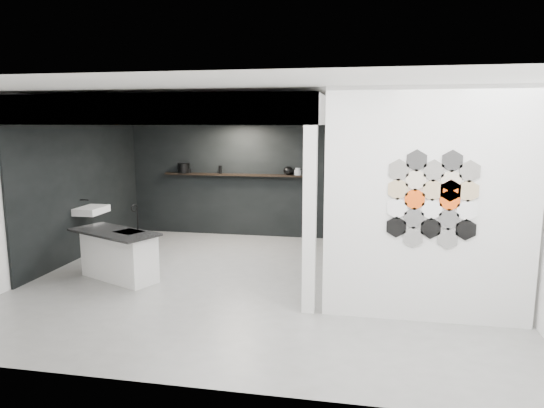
{
  "coord_description": "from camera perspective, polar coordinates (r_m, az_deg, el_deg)",
  "views": [
    {
      "loc": [
        1.45,
        -6.86,
        2.39
      ],
      "look_at": [
        0.1,
        0.3,
        1.15
      ],
      "focal_mm": 32.0,
      "sensor_mm": 36.0,
      "label": 1
    }
  ],
  "objects": [
    {
      "name": "floor",
      "position": [
        7.41,
        -1.21,
        -9.2
      ],
      "size": [
        7.0,
        6.0,
        0.01
      ],
      "primitive_type": "cube",
      "color": "slate"
    },
    {
      "name": "bulkhead",
      "position": [
        8.33,
        -8.75,
        10.64
      ],
      "size": [
        4.4,
        4.0,
        0.4
      ],
      "primitive_type": "cube",
      "color": "silver",
      "rests_on": "corner_column"
    },
    {
      "name": "bay_clad_left",
      "position": [
        9.36,
        -21.17,
        1.54
      ],
      "size": [
        0.04,
        4.0,
        2.35
      ],
      "primitive_type": "cube",
      "color": "black",
      "rests_on": "floor"
    },
    {
      "name": "partition_panel",
      "position": [
        6.0,
        17.93,
        -0.32
      ],
      "size": [
        2.45,
        0.15,
        2.8
      ],
      "primitive_type": "cube",
      "color": "silver",
      "rests_on": "floor"
    },
    {
      "name": "display_shelf",
      "position": [
        10.14,
        -4.54,
        3.45
      ],
      "size": [
        3.0,
        0.15,
        0.04
      ],
      "primitive_type": "cube",
      "color": "black",
      "rests_on": "bay_clad_back"
    },
    {
      "name": "kitchen_island",
      "position": [
        7.8,
        -17.59,
        -5.63
      ],
      "size": [
        1.58,
        1.18,
        1.17
      ],
      "rotation": [
        0.0,
        0.0,
        -0.43
      ],
      "color": "silver",
      "rests_on": "floor"
    },
    {
      "name": "glass_bowl",
      "position": [
        9.87,
        3.06,
        3.72
      ],
      "size": [
        0.15,
        0.15,
        0.1
      ],
      "primitive_type": "cylinder",
      "rotation": [
        0.0,
        0.0,
        -0.04
      ],
      "color": "gray",
      "rests_on": "display_shelf"
    },
    {
      "name": "fascia_beam",
      "position": [
        6.55,
        -14.41,
        10.75
      ],
      "size": [
        4.4,
        0.16,
        0.4
      ],
      "primitive_type": "cube",
      "color": "silver",
      "rests_on": "corner_column"
    },
    {
      "name": "bay_clad_back",
      "position": [
        10.28,
        -4.91,
        2.83
      ],
      "size": [
        4.4,
        0.04,
        2.35
      ],
      "primitive_type": "cube",
      "color": "black",
      "rests_on": "floor"
    },
    {
      "name": "hex_tile_cluster",
      "position": [
        5.9,
        18.41,
        0.53
      ],
      "size": [
        1.04,
        0.02,
        1.16
      ],
      "color": "black",
      "rests_on": "partition_panel"
    },
    {
      "name": "bottle_dark",
      "position": [
        10.21,
        -6.13,
        4.06
      ],
      "size": [
        0.08,
        0.08,
        0.17
      ],
      "primitive_type": "cylinder",
      "rotation": [
        0.0,
        0.0,
        0.33
      ],
      "color": "black",
      "rests_on": "display_shelf"
    },
    {
      "name": "utensil_cup",
      "position": [
        10.43,
        -9.73,
        3.88
      ],
      "size": [
        0.08,
        0.08,
        0.09
      ],
      "primitive_type": "cylinder",
      "rotation": [
        0.0,
        0.0,
        -0.18
      ],
      "color": "black",
      "rests_on": "display_shelf"
    },
    {
      "name": "glass_vase",
      "position": [
        9.87,
        3.06,
        3.84
      ],
      "size": [
        0.11,
        0.11,
        0.15
      ],
      "primitive_type": "cylinder",
      "rotation": [
        0.0,
        0.0,
        -0.03
      ],
      "color": "gray",
      "rests_on": "display_shelf"
    },
    {
      "name": "kettle",
      "position": [
        9.89,
        1.94,
        3.94
      ],
      "size": [
        0.27,
        0.27,
        0.17
      ],
      "primitive_type": "ellipsoid",
      "rotation": [
        0.0,
        0.0,
        0.41
      ],
      "color": "black",
      "rests_on": "display_shelf"
    },
    {
      "name": "wall_basin",
      "position": [
        9.12,
        -20.47,
        -0.69
      ],
      "size": [
        0.4,
        0.6,
        0.12
      ],
      "primitive_type": "cube",
      "color": "silver",
      "rests_on": "bay_clad_left"
    },
    {
      "name": "stockpot",
      "position": [
        10.47,
        -10.35,
        4.19
      ],
      "size": [
        0.28,
        0.28,
        0.21
      ],
      "primitive_type": "cylinder",
      "rotation": [
        0.0,
        0.0,
        -0.11
      ],
      "color": "black",
      "rests_on": "display_shelf"
    },
    {
      "name": "corner_column",
      "position": [
        6.02,
        4.44,
        -2.02
      ],
      "size": [
        0.16,
        0.16,
        2.35
      ],
      "primitive_type": "cube",
      "color": "silver",
      "rests_on": "floor"
    }
  ]
}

